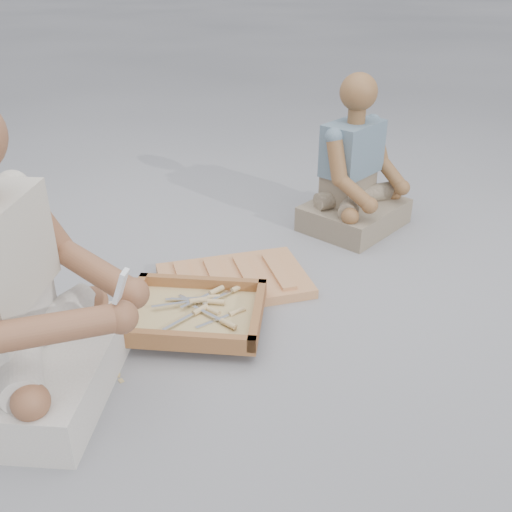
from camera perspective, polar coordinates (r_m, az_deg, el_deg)
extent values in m
plane|color=gray|center=(2.15, 0.44, -9.42)|extent=(60.00, 60.00, 0.00)
cube|color=#A67240|center=(2.54, -2.23, -2.47)|extent=(0.68, 0.49, 0.04)
cube|color=brown|center=(2.26, -6.27, -6.05)|extent=(0.63, 0.56, 0.02)
cube|color=brown|center=(2.40, -5.36, -2.73)|extent=(0.53, 0.18, 0.05)
cube|color=brown|center=(2.08, -7.42, -8.29)|extent=(0.53, 0.18, 0.05)
cube|color=brown|center=(2.20, 0.15, -5.72)|extent=(0.15, 0.42, 0.05)
cube|color=brown|center=(2.30, -12.49, -4.86)|extent=(0.15, 0.42, 0.05)
cube|color=tan|center=(2.25, -6.28, -5.80)|extent=(0.55, 0.48, 0.01)
cube|color=silver|center=(2.28, -8.54, -4.78)|extent=(0.15, 0.03, 0.00)
cylinder|color=tan|center=(2.29, -5.81, -4.43)|extent=(0.07, 0.03, 0.02)
cube|color=silver|center=(2.31, -6.73, -4.38)|extent=(0.15, 0.06, 0.00)
cylinder|color=tan|center=(2.29, -4.04, -4.58)|extent=(0.07, 0.04, 0.02)
cube|color=silver|center=(2.22, -4.87, -5.73)|extent=(0.11, 0.12, 0.00)
cylinder|color=tan|center=(2.15, -2.77, -6.79)|extent=(0.06, 0.07, 0.02)
cube|color=silver|center=(2.31, -3.83, -4.13)|extent=(0.13, 0.09, 0.00)
cylinder|color=tan|center=(2.37, -1.78, -3.17)|extent=(0.07, 0.06, 0.02)
cube|color=silver|center=(2.31, -6.38, -4.53)|extent=(0.11, 0.12, 0.00)
cylinder|color=tan|center=(2.25, -4.37, -5.49)|extent=(0.06, 0.07, 0.02)
cube|color=silver|center=(2.19, -7.75, -6.52)|extent=(0.13, 0.10, 0.00)
cylinder|color=tan|center=(2.24, -5.61, -5.38)|extent=(0.07, 0.06, 0.02)
cube|color=silver|center=(2.19, -4.32, -6.53)|extent=(0.14, 0.08, 0.00)
cylinder|color=tan|center=(2.24, -1.91, -5.62)|extent=(0.07, 0.05, 0.02)
cube|color=silver|center=(2.33, -7.19, -4.25)|extent=(0.15, 0.03, 0.00)
cylinder|color=tan|center=(2.33, -4.48, -4.14)|extent=(0.07, 0.03, 0.02)
cube|color=silver|center=(2.29, -6.06, -4.45)|extent=(0.13, 0.10, 0.00)
cylinder|color=tan|center=(2.35, -3.98, -3.45)|extent=(0.07, 0.06, 0.02)
cube|color=tan|center=(2.56, -7.73, -2.97)|extent=(0.02, 0.02, 0.00)
cube|color=tan|center=(2.31, -12.15, -7.19)|extent=(0.02, 0.02, 0.00)
cube|color=tan|center=(2.07, -13.34, -12.04)|extent=(0.02, 0.02, 0.00)
cube|color=tan|center=(2.60, -12.31, -2.93)|extent=(0.02, 0.02, 0.00)
cube|color=tan|center=(2.25, -5.37, -7.62)|extent=(0.02, 0.02, 0.00)
cube|color=tan|center=(2.61, -3.66, -2.06)|extent=(0.02, 0.02, 0.00)
cube|color=tan|center=(2.58, -14.44, -3.39)|extent=(0.02, 0.02, 0.00)
cube|color=tan|center=(2.50, -0.06, -3.44)|extent=(0.02, 0.02, 0.00)
cube|color=tan|center=(2.15, -1.96, -9.37)|extent=(0.02, 0.02, 0.00)
cube|color=tan|center=(2.61, -4.46, -2.11)|extent=(0.02, 0.02, 0.00)
cube|color=tan|center=(2.58, -13.65, -3.33)|extent=(0.02, 0.02, 0.00)
cube|color=tan|center=(2.21, -5.55, -8.47)|extent=(0.02, 0.02, 0.00)
cube|color=tan|center=(2.37, -2.97, -5.52)|extent=(0.02, 0.02, 0.00)
cube|color=tan|center=(2.24, -7.84, -7.93)|extent=(0.02, 0.02, 0.00)
cube|color=tan|center=(2.09, -13.63, -11.53)|extent=(0.02, 0.02, 0.00)
cube|color=beige|center=(2.07, -21.43, -10.68)|extent=(0.65, 0.74, 0.16)
cube|color=beige|center=(1.99, -24.05, -6.35)|extent=(0.30, 0.39, 0.20)
sphere|color=brown|center=(1.84, -12.17, -3.69)|extent=(0.10, 0.10, 0.10)
sphere|color=brown|center=(1.73, -13.33, -5.96)|extent=(0.10, 0.10, 0.10)
cube|color=gray|center=(3.12, 9.79, 4.08)|extent=(0.66, 0.64, 0.13)
cube|color=gray|center=(3.09, 9.17, 6.84)|extent=(0.33, 0.32, 0.16)
cube|color=slate|center=(3.01, 9.62, 10.59)|extent=(0.37, 0.35, 0.27)
sphere|color=brown|center=(2.94, 10.23, 15.85)|extent=(0.19, 0.19, 0.19)
sphere|color=brown|center=(3.11, 14.40, 6.64)|extent=(0.08, 0.08, 0.08)
sphere|color=brown|center=(2.85, 11.29, 4.99)|extent=(0.08, 0.08, 0.08)
cube|color=silver|center=(1.68, -13.38, -2.96)|extent=(0.06, 0.06, 0.10)
cube|color=black|center=(1.67, -13.41, -2.68)|extent=(0.02, 0.04, 0.03)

